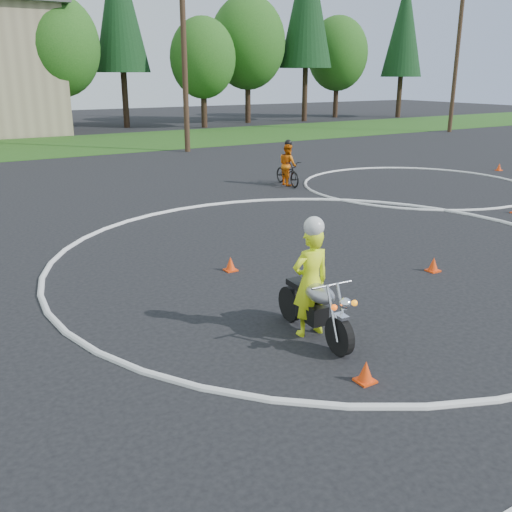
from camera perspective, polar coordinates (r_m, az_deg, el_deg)
ground at (r=10.69m, az=17.23°, el=-4.33°), size 120.00×120.00×0.00m
grass_strip at (r=34.48m, az=-18.87°, el=10.41°), size 120.00×10.00×0.02m
course_markings at (r=15.06m, az=10.46°, el=2.59°), size 19.05×19.05×0.12m
primary_motorcycle at (r=8.73m, az=5.95°, el=-5.11°), size 0.68×1.94×1.02m
rider_primary_grp at (r=8.68m, az=5.50°, el=-2.28°), size 0.65×0.45×1.89m
rider_second_grp at (r=20.88m, az=3.20°, el=8.66°), size 0.81×1.77×1.64m
traffic_cones at (r=15.08m, az=20.09°, el=2.31°), size 16.68×10.31×0.30m
treeline at (r=46.82m, az=-3.08°, el=21.11°), size 38.20×8.10×14.52m
utility_poles at (r=30.20m, az=-7.23°, el=20.15°), size 41.60×1.12×10.00m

